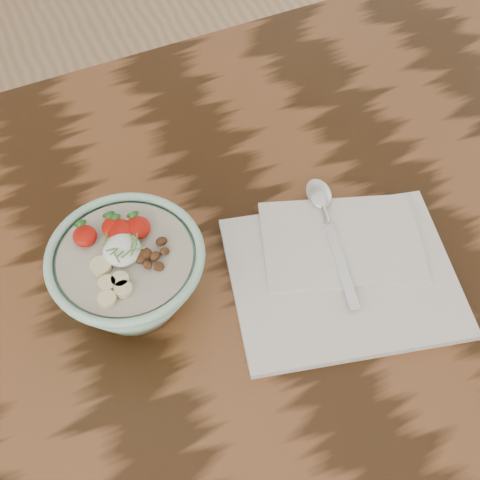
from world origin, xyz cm
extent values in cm
cube|color=black|center=(0.00, 0.00, 73.00)|extent=(160.00, 90.00, 4.00)
cylinder|color=#9BD1B5|center=(-16.43, 3.40, 75.54)|extent=(7.50, 7.50, 1.07)
torus|color=#9BD1B5|center=(-16.43, 3.40, 84.29)|extent=(17.06, 17.06, 0.98)
cylinder|color=beige|center=(-16.43, 3.40, 83.76)|extent=(14.47, 14.47, 0.89)
ellipsoid|color=white|center=(-16.51, 3.76, 84.98)|extent=(4.06, 4.06, 2.23)
ellipsoid|color=#AB1007|center=(-13.99, 5.91, 84.95)|extent=(2.71, 2.98, 1.49)
cone|color=#286623|center=(-13.99, 7.13, 85.25)|extent=(1.40, 1.03, 1.52)
ellipsoid|color=#AB1007|center=(-19.53, 7.19, 84.91)|extent=(2.57, 2.83, 1.41)
cone|color=#286623|center=(-19.53, 8.35, 85.21)|extent=(1.40, 1.03, 1.52)
ellipsoid|color=#AB1007|center=(-15.91, 6.26, 84.98)|extent=(2.82, 3.11, 1.55)
cone|color=#286623|center=(-15.91, 7.53, 85.28)|extent=(1.40, 1.03, 1.52)
ellipsoid|color=#AB1007|center=(-16.37, 7.04, 84.91)|extent=(2.58, 2.84, 1.42)
cone|color=#286623|center=(-16.37, 8.20, 85.21)|extent=(1.40, 1.03, 1.52)
cylinder|color=beige|center=(-17.87, -0.65, 84.60)|extent=(1.89, 1.89, 0.70)
cylinder|color=beige|center=(-19.74, -1.04, 84.60)|extent=(1.92, 1.92, 0.70)
cylinder|color=beige|center=(-19.18, 0.68, 84.60)|extent=(1.84, 1.84, 0.70)
cylinder|color=beige|center=(-19.14, 3.01, 84.60)|extent=(2.27, 2.27, 0.70)
cylinder|color=beige|center=(-17.83, 0.56, 84.60)|extent=(1.86, 1.86, 0.70)
ellipsoid|color=#4C2916|center=(-12.42, 2.07, 84.58)|extent=(1.27, 1.19, 0.70)
ellipsoid|color=#4C2916|center=(-14.62, 1.17, 84.64)|extent=(0.94, 1.28, 0.65)
ellipsoid|color=#4C2916|center=(-12.27, 3.37, 84.66)|extent=(1.34, 0.99, 0.98)
ellipsoid|color=#4C2916|center=(-15.03, 2.26, 84.69)|extent=(1.75, 1.80, 1.09)
ellipsoid|color=#4C2916|center=(-14.53, 2.51, 84.79)|extent=(1.84, 1.67, 0.95)
ellipsoid|color=#4C2916|center=(-13.58, 1.86, 84.65)|extent=(1.56, 1.39, 0.85)
ellipsoid|color=#4C2916|center=(-13.63, 0.52, 84.59)|extent=(1.18, 1.27, 0.56)
cylinder|color=#4F7E35|center=(-16.30, 2.30, 86.20)|extent=(1.36, 0.73, 0.23)
cylinder|color=#4F7E35|center=(-17.39, 2.30, 86.20)|extent=(0.32, 1.51, 0.23)
cylinder|color=#4F7E35|center=(-15.47, 2.44, 86.20)|extent=(1.16, 1.17, 0.23)
cylinder|color=#4F7E35|center=(-17.41, 3.06, 86.20)|extent=(1.02, 0.60, 0.22)
cylinder|color=#4F7E35|center=(-15.26, 3.44, 86.20)|extent=(0.95, 1.46, 0.23)
cylinder|color=#4F7E35|center=(-15.10, 2.41, 86.20)|extent=(1.57, 0.48, 0.23)
cylinder|color=#4F7E35|center=(-17.88, 4.54, 86.20)|extent=(1.03, 0.97, 0.22)
cylinder|color=#4F7E35|center=(-14.95, 3.57, 86.20)|extent=(0.87, 0.74, 0.21)
cylinder|color=#4F7E35|center=(-17.64, 5.15, 86.20)|extent=(0.71, 0.95, 0.22)
cylinder|color=#4F7E35|center=(-15.17, 4.02, 86.20)|extent=(0.32, 1.20, 0.22)
cylinder|color=#4F7E35|center=(-16.96, 2.52, 86.20)|extent=(0.95, 0.56, 0.21)
cylinder|color=#4F7E35|center=(-17.64, 3.42, 86.20)|extent=(1.05, 0.30, 0.22)
cylinder|color=#4F7E35|center=(-14.76, 3.68, 86.20)|extent=(0.67, 1.23, 0.22)
cube|color=silver|center=(6.99, -3.93, 75.51)|extent=(30.59, 26.88, 1.01)
cube|color=silver|center=(9.01, 0.11, 76.31)|extent=(22.52, 18.87, 0.61)
cube|color=silver|center=(7.10, -3.11, 76.81)|extent=(4.07, 12.25, 0.37)
cylinder|color=silver|center=(8.94, 4.43, 76.99)|extent=(1.49, 3.30, 0.75)
ellipsoid|color=silver|center=(9.67, 7.43, 77.13)|extent=(4.35, 5.56, 1.02)
camera|label=1|loc=(-21.31, -37.26, 142.94)|focal=50.00mm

